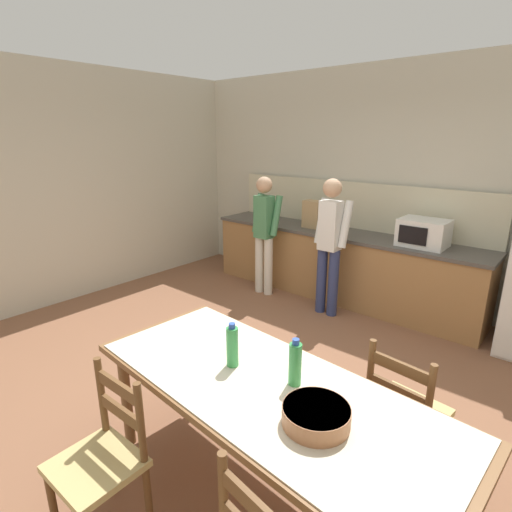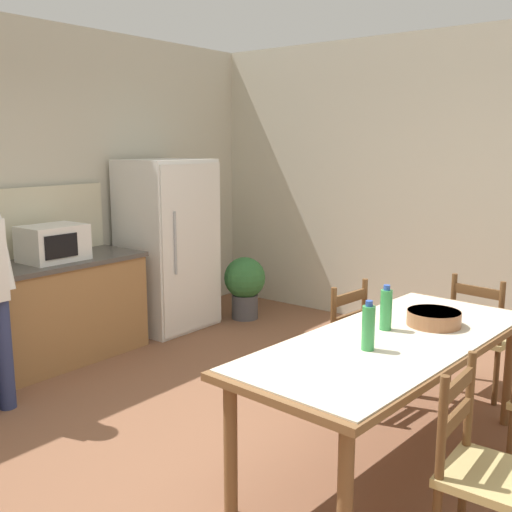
{
  "view_description": "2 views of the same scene",
  "coord_description": "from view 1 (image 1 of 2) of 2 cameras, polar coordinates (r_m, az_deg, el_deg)",
  "views": [
    {
      "loc": [
        1.8,
        -2.24,
        2.06
      ],
      "look_at": [
        -0.09,
        -0.02,
        1.18
      ],
      "focal_mm": 28.0,
      "sensor_mm": 36.0,
      "label": 1
    },
    {
      "loc": [
        -2.39,
        -2.18,
        1.85
      ],
      "look_at": [
        0.12,
        -0.2,
        1.25
      ],
      "focal_mm": 42.0,
      "sensor_mm": 36.0,
      "label": 2
    }
  ],
  "objects": [
    {
      "name": "serving_bowl",
      "position": [
        2.01,
        8.59,
        -21.46
      ],
      "size": [
        0.32,
        0.32,
        0.09
      ],
      "color": "#9E6642",
      "rests_on": "dining_table"
    },
    {
      "name": "wall_left",
      "position": [
        5.56,
        -25.86,
        8.9
      ],
      "size": [
        0.12,
        5.2,
        2.9
      ],
      "primitive_type": "cube",
      "color": "beige",
      "rests_on": "ground"
    },
    {
      "name": "chair_side_far_right",
      "position": [
        2.77,
        20.47,
        -20.14
      ],
      "size": [
        0.46,
        0.44,
        0.91
      ],
      "rotation": [
        0.0,
        0.0,
        3.03
      ],
      "color": "brown",
      "rests_on": "ground"
    },
    {
      "name": "bottle_off_centre",
      "position": [
        2.21,
        5.61,
        -15.04
      ],
      "size": [
        0.07,
        0.07,
        0.27
      ],
      "color": "green",
      "rests_on": "dining_table"
    },
    {
      "name": "ground_plane",
      "position": [
        3.53,
        1.41,
        -18.82
      ],
      "size": [
        8.32,
        8.32,
        0.0
      ],
      "primitive_type": "plane",
      "color": "brown"
    },
    {
      "name": "person_at_sink",
      "position": [
        5.23,
        1.21,
        3.79
      ],
      "size": [
        0.39,
        0.27,
        1.56
      ],
      "rotation": [
        0.0,
        0.0,
        1.57
      ],
      "color": "silver",
      "rests_on": "ground"
    },
    {
      "name": "chair_side_near_left",
      "position": [
        2.47,
        -21.11,
        -25.51
      ],
      "size": [
        0.43,
        0.41,
        0.91
      ],
      "rotation": [
        0.0,
        0.0,
        0.02
      ],
      "color": "brown",
      "rests_on": "ground"
    },
    {
      "name": "paper_bag",
      "position": [
        5.34,
        8.1,
        5.93
      ],
      "size": [
        0.24,
        0.16,
        0.36
      ],
      "primitive_type": "cube",
      "color": "tan",
      "rests_on": "kitchen_counter"
    },
    {
      "name": "counter_splashback",
      "position": [
        5.42,
        13.6,
        7.08
      ],
      "size": [
        3.59,
        0.03,
        0.6
      ],
      "primitive_type": "cube",
      "color": "beige",
      "rests_on": "kitchen_counter"
    },
    {
      "name": "microwave",
      "position": [
        4.76,
        22.8,
        3.07
      ],
      "size": [
        0.5,
        0.39,
        0.3
      ],
      "color": "white",
      "rests_on": "kitchen_counter"
    },
    {
      "name": "dining_table",
      "position": [
        2.31,
        1.46,
        -19.4
      ],
      "size": [
        2.2,
        1.01,
        0.77
      ],
      "rotation": [
        0.0,
        0.0,
        -0.06
      ],
      "color": "brown",
      "rests_on": "ground"
    },
    {
      "name": "person_at_counter",
      "position": [
        4.66,
        10.51,
        2.21
      ],
      "size": [
        0.4,
        0.28,
        1.61
      ],
      "rotation": [
        0.0,
        0.0,
        1.57
      ],
      "color": "navy",
      "rests_on": "ground"
    },
    {
      "name": "bottle_near_centre",
      "position": [
        2.36,
        -3.4,
        -12.73
      ],
      "size": [
        0.07,
        0.07,
        0.27
      ],
      "color": "green",
      "rests_on": "dining_table"
    },
    {
      "name": "wall_back",
      "position": [
        5.25,
        20.41,
        9.15
      ],
      "size": [
        6.52,
        0.12,
        2.9
      ],
      "primitive_type": "cube",
      "color": "beige",
      "rests_on": "ground"
    },
    {
      "name": "kitchen_counter",
      "position": [
        5.33,
        11.51,
        -1.15
      ],
      "size": [
        3.63,
        0.66,
        0.88
      ],
      "color": "#9E7042",
      "rests_on": "ground"
    }
  ]
}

